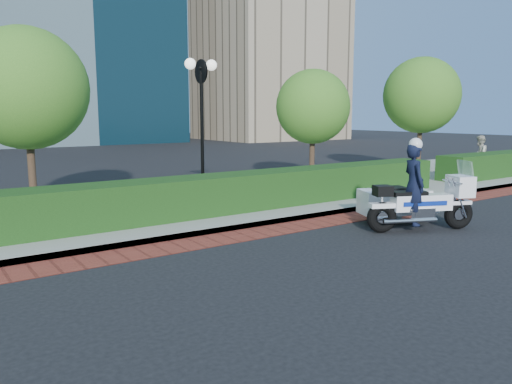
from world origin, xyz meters
TOP-DOWN VIEW (x-y plane):
  - ground at (0.00, 0.00)m, footprint 120.00×120.00m
  - brick_strip at (0.00, 1.50)m, footprint 60.00×1.00m
  - sidewalk at (0.00, 6.00)m, footprint 60.00×8.00m
  - hedge_main at (0.00, 3.60)m, footprint 18.00×1.20m
  - lamppost at (1.00, 5.20)m, footprint 1.02×0.70m
  - tree_b at (-3.50, 6.50)m, footprint 3.20×3.20m
  - tree_c at (6.50, 6.50)m, footprint 2.80×2.80m
  - tree_d at (13.00, 6.50)m, footprint 3.40×3.40m
  - tower_right at (28.00, 38.00)m, footprint 14.00×12.00m
  - police_motorcycle at (3.77, -0.16)m, footprint 2.60×2.46m
  - pedestrian at (14.57, 4.47)m, footprint 0.96×0.83m

SIDE VIEW (x-z plane):
  - ground at x=0.00m, z-range 0.00..0.00m
  - brick_strip at x=0.00m, z-range 0.00..0.01m
  - sidewalk at x=0.00m, z-range 0.00..0.15m
  - hedge_main at x=0.00m, z-range 0.15..1.15m
  - police_motorcycle at x=3.77m, z-range -0.35..1.88m
  - pedestrian at x=14.57m, z-range 0.15..1.85m
  - lamppost at x=1.00m, z-range 0.85..5.06m
  - tree_c at x=6.50m, z-range 0.90..5.20m
  - tree_b at x=-3.50m, z-range 0.99..5.88m
  - tree_d at x=13.00m, z-range 1.03..6.19m
  - tower_right at x=28.00m, z-range 0.00..28.00m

